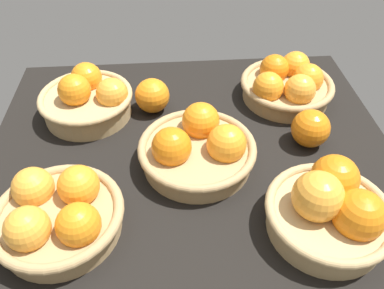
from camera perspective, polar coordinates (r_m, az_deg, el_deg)
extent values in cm
cube|color=black|center=(80.50, -0.02, -1.81)|extent=(84.00, 72.00, 3.00)
cylinder|color=tan|center=(90.50, -15.24, 5.62)|extent=(19.33, 19.33, 5.06)
torus|color=tan|center=(89.06, -15.53, 6.92)|extent=(20.82, 20.82, 1.49)
sphere|color=orange|center=(87.28, -17.05, 7.72)|extent=(7.05, 7.05, 7.05)
sphere|color=#F49E33|center=(86.55, -11.76, 7.38)|extent=(7.05, 7.05, 7.05)
sphere|color=orange|center=(92.37, -15.37, 9.52)|extent=(7.05, 7.05, 7.05)
cylinder|color=tan|center=(75.71, 0.75, -1.56)|extent=(21.42, 21.42, 4.20)
torus|color=tan|center=(74.26, 0.76, -0.40)|extent=(23.09, 23.09, 1.67)
sphere|color=orange|center=(71.78, -3.04, -0.38)|extent=(7.65, 7.65, 7.65)
sphere|color=orange|center=(72.70, 5.14, 0.08)|extent=(7.65, 7.65, 7.65)
sphere|color=orange|center=(77.41, 1.30, 3.51)|extent=(7.65, 7.65, 7.65)
cylinder|color=tan|center=(95.63, 13.73, 7.78)|extent=(20.29, 20.29, 4.06)
torus|color=tan|center=(94.53, 13.93, 8.78)|extent=(21.96, 21.96, 1.67)
sphere|color=orange|center=(96.15, 12.09, 10.89)|extent=(7.02, 7.02, 7.02)
sphere|color=orange|center=(94.73, 16.84, 9.33)|extent=(7.02, 7.02, 7.02)
sphere|color=#F49E33|center=(89.70, 15.71, 7.81)|extent=(7.02, 7.02, 7.02)
sphere|color=orange|center=(89.27, 11.22, 8.32)|extent=(7.02, 7.02, 7.02)
sphere|color=orange|center=(98.96, 15.05, 11.21)|extent=(7.02, 7.02, 7.02)
cylinder|color=tan|center=(68.85, 19.27, -10.45)|extent=(19.35, 19.35, 4.82)
torus|color=tan|center=(67.03, 19.74, -9.20)|extent=(20.97, 20.97, 1.63)
sphere|color=orange|center=(65.70, 23.51, -9.57)|extent=(8.27, 8.27, 8.27)
sphere|color=#F49E33|center=(64.34, 18.15, -7.30)|extent=(8.27, 8.27, 8.27)
sphere|color=orange|center=(69.72, 20.37, -4.74)|extent=(8.27, 8.27, 8.27)
cylinder|color=tan|center=(68.81, -18.94, -10.75)|extent=(19.95, 19.95, 4.27)
torus|color=tan|center=(67.18, -19.35, -9.65)|extent=(21.73, 21.73, 1.78)
sphere|color=#F49E33|center=(70.68, -22.49, -5.91)|extent=(7.05, 7.05, 7.05)
sphere|color=orange|center=(67.39, -16.46, -5.87)|extent=(7.05, 7.05, 7.05)
sphere|color=#F49E33|center=(64.53, -23.23, -11.39)|extent=(7.05, 7.05, 7.05)
sphere|color=orange|center=(62.85, -16.48, -11.33)|extent=(7.05, 7.05, 7.05)
sphere|color=orange|center=(82.51, 17.18, 2.30)|extent=(7.91, 7.91, 7.91)
sphere|color=orange|center=(88.41, -5.92, 7.22)|extent=(7.88, 7.88, 7.88)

